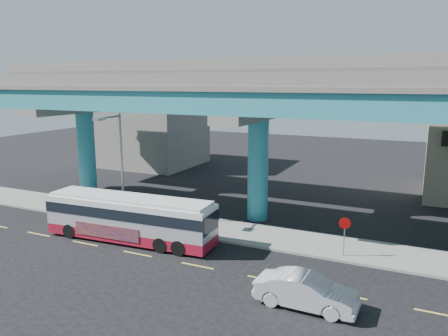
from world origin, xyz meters
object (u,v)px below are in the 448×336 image
at_px(sedan, 306,291).
at_px(stop_sign, 345,229).
at_px(parked_car, 103,202).
at_px(street_lamp, 116,153).
at_px(transit_bus, 130,217).

relative_size(sedan, stop_sign, 2.02).
xyz_separation_m(sedan, stop_sign, (0.55, 6.36, 1.03)).
xyz_separation_m(parked_car, street_lamp, (3.28, -2.16, 4.41)).
height_order(sedan, parked_car, sedan).
distance_m(street_lamp, stop_sign, 15.74).
relative_size(transit_bus, stop_sign, 4.95).
bearing_deg(street_lamp, transit_bus, -39.35).
height_order(transit_bus, parked_car, transit_bus).
distance_m(sedan, stop_sign, 6.47).
height_order(transit_bus, street_lamp, street_lamp).
height_order(transit_bus, stop_sign, transit_bus).
bearing_deg(sedan, parked_car, 67.86).
xyz_separation_m(parked_car, stop_sign, (18.63, -1.42, 1.02)).
xyz_separation_m(transit_bus, stop_sign, (12.82, 2.82, 0.20)).
distance_m(transit_bus, street_lamp, 4.86).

